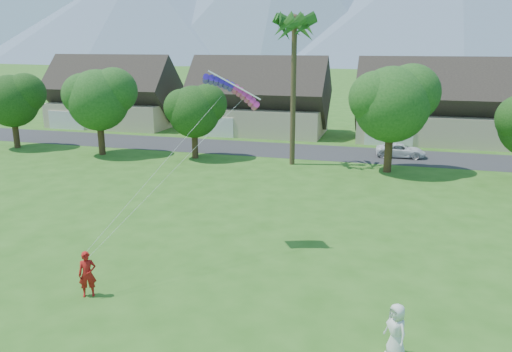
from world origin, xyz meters
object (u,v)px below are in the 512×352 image
(watcher, at_px, (396,330))
(kite_flyer, at_px, (87,274))
(parked_car, at_px, (401,150))
(parafoil_kite, at_px, (233,88))

(watcher, bearing_deg, kite_flyer, -133.81)
(parked_car, xyz_separation_m, parafoil_kite, (-8.29, -23.61, 7.39))
(kite_flyer, distance_m, parafoil_kite, 10.75)
(parked_car, height_order, parafoil_kite, parafoil_kite)
(kite_flyer, relative_size, parked_car, 0.44)
(parafoil_kite, bearing_deg, kite_flyer, -134.54)
(kite_flyer, xyz_separation_m, parafoil_kite, (4.02, 7.06, 7.04))
(kite_flyer, distance_m, parked_car, 33.05)
(watcher, bearing_deg, parafoil_kite, -173.95)
(kite_flyer, relative_size, parafoil_kite, 0.62)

